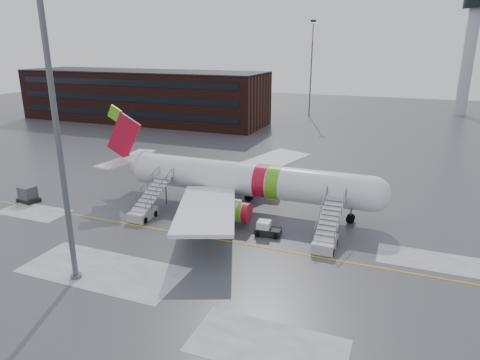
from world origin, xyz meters
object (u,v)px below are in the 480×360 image
at_px(pushback_tug, 267,229).
at_px(airliner, 239,179).
at_px(airstair_aft, 146,207).
at_px(light_mast_near, 53,98).
at_px(uld_container, 28,195).
at_px(airstair_fwd, 327,235).

bearing_deg(pushback_tug, airliner, 131.14).
relative_size(airstair_aft, light_mast_near, 0.27).
xyz_separation_m(airstair_aft, light_mast_near, (1.92, -13.40, 13.57)).
bearing_deg(airstair_aft, airliner, 37.74).
bearing_deg(uld_container, airliner, 17.78).
distance_m(pushback_tug, light_mast_near, 22.94).
relative_size(airstair_aft, pushback_tug, 2.91).
distance_m(airliner, airstair_fwd, 13.48).
distance_m(airstair_fwd, airstair_aft, 20.00).
bearing_deg(pushback_tug, uld_container, -177.10).
xyz_separation_m(airliner, uld_container, (-24.45, -7.84, -2.51)).
xyz_separation_m(pushback_tug, light_mast_near, (-12.04, -13.61, 13.99)).
bearing_deg(uld_container, pushback_tug, 2.90).
height_order(airliner, uld_container, airliner).
bearing_deg(airstair_fwd, airstair_aft, 180.00).
distance_m(pushback_tug, uld_container, 30.01).
distance_m(airstair_aft, pushback_tug, 13.97).
height_order(airstair_fwd, pushback_tug, airstair_fwd).
relative_size(airstair_fwd, pushback_tug, 2.91).
height_order(airliner, airstair_fwd, airliner).
height_order(uld_container, light_mast_near, light_mast_near).
xyz_separation_m(airliner, light_mast_near, (-6.52, -19.93, 11.21)).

